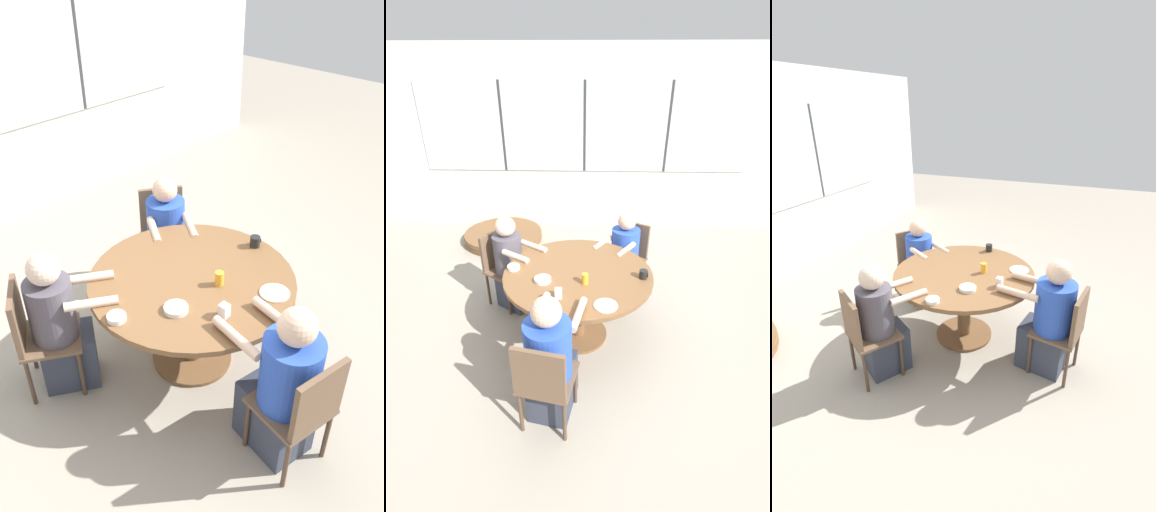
{
  "view_description": "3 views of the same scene",
  "coord_description": "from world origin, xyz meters",
  "views": [
    {
      "loc": [
        -1.97,
        -1.85,
        2.81
      ],
      "look_at": [
        0.0,
        0.0,
        0.94
      ],
      "focal_mm": 35.0,
      "sensor_mm": 36.0,
      "label": 1
    },
    {
      "loc": [
        0.1,
        -2.76,
        2.47
      ],
      "look_at": [
        0.0,
        0.0,
        0.94
      ],
      "focal_mm": 24.0,
      "sensor_mm": 36.0,
      "label": 2
    },
    {
      "loc": [
        -2.86,
        -1.11,
        2.33
      ],
      "look_at": [
        0.0,
        0.0,
        0.94
      ],
      "focal_mm": 24.0,
      "sensor_mm": 36.0,
      "label": 3
    }
  ],
  "objects": [
    {
      "name": "ground_plane",
      "position": [
        0.0,
        0.0,
        0.0
      ],
      "size": [
        16.0,
        16.0,
        0.0
      ],
      "primitive_type": "plane",
      "color": "gray"
    },
    {
      "name": "wall_back_with_windows",
      "position": [
        0.0,
        2.93,
        1.42
      ],
      "size": [
        8.4,
        0.08,
        2.8
      ],
      "color": "silver",
      "rests_on": "ground_plane"
    },
    {
      "name": "dining_table",
      "position": [
        0.0,
        0.0,
        0.62
      ],
      "size": [
        1.41,
        1.41,
        0.76
      ],
      "color": "brown",
      "rests_on": "ground_plane"
    },
    {
      "name": "chair_for_woman_green_shirt",
      "position": [
        0.59,
        0.9,
        0.52
      ],
      "size": [
        0.55,
        0.55,
        0.86
      ],
      "rotation": [
        0.0,
        0.0,
        -3.72
      ],
      "color": "brown",
      "rests_on": "ground_plane"
    },
    {
      "name": "chair_for_man_blue_shirt",
      "position": [
        -0.21,
        -1.06,
        0.52
      ],
      "size": [
        0.47,
        0.47,
        0.86
      ],
      "rotation": [
        0.0,
        0.0,
        -0.19
      ],
      "color": "brown",
      "rests_on": "ground_plane"
    },
    {
      "name": "chair_for_man_teal_shirt",
      "position": [
        -0.9,
        0.59,
        0.52
      ],
      "size": [
        0.55,
        0.55,
        0.86
      ],
      "rotation": [
        0.0,
        0.0,
        -2.15
      ],
      "color": "brown",
      "rests_on": "ground_plane"
    },
    {
      "name": "person_woman_green_shirt",
      "position": [
        0.5,
        0.76,
        0.47
      ],
      "size": [
        0.59,
        0.66,
        1.06
      ],
      "rotation": [
        0.0,
        0.0,
        -3.72
      ],
      "color": "#333847",
      "rests_on": "ground_plane"
    },
    {
      "name": "person_man_blue_shirt",
      "position": [
        -0.18,
        -0.89,
        0.5
      ],
      "size": [
        0.46,
        0.69,
        1.13
      ],
      "rotation": [
        0.0,
        0.0,
        -0.19
      ],
      "color": "#333847",
      "rests_on": "ground_plane"
    },
    {
      "name": "person_man_teal_shirt",
      "position": [
        -0.76,
        0.5,
        0.5
      ],
      "size": [
        0.63,
        0.56,
        1.1
      ],
      "rotation": [
        0.0,
        0.0,
        -2.15
      ],
      "color": "#333847",
      "rests_on": "ground_plane"
    },
    {
      "name": "coffee_mug",
      "position": [
        0.61,
        -0.07,
        0.8
      ],
      "size": [
        0.08,
        0.07,
        0.08
      ],
      "color": "black",
      "rests_on": "dining_table"
    },
    {
      "name": "juice_glass",
      "position": [
        0.07,
        -0.18,
        0.81
      ],
      "size": [
        0.06,
        0.06,
        0.1
      ],
      "color": "gold",
      "rests_on": "dining_table"
    },
    {
      "name": "milk_carton_small",
      "position": [
        -0.15,
        -0.41,
        0.81
      ],
      "size": [
        0.06,
        0.06,
        0.09
      ],
      "color": "silver",
      "rests_on": "dining_table"
    },
    {
      "name": "bowl_white_shallow",
      "position": [
        -0.32,
        -0.16,
        0.78
      ],
      "size": [
        0.15,
        0.15,
        0.03
      ],
      "color": "white",
      "rests_on": "dining_table"
    },
    {
      "name": "bowl_cereal",
      "position": [
        -0.62,
        0.05,
        0.78
      ],
      "size": [
        0.12,
        0.12,
        0.04
      ],
      "color": "white",
      "rests_on": "dining_table"
    },
    {
      "name": "plate_tortillas",
      "position": [
        0.24,
        -0.51,
        0.77
      ],
      "size": [
        0.2,
        0.2,
        0.01
      ],
      "color": "beige",
      "rests_on": "dining_table"
    },
    {
      "name": "folded_table_stack",
      "position": [
        -1.28,
        2.2,
        0.07
      ],
      "size": [
        1.23,
        1.23,
        0.15
      ],
      "color": "brown",
      "rests_on": "ground_plane"
    }
  ]
}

